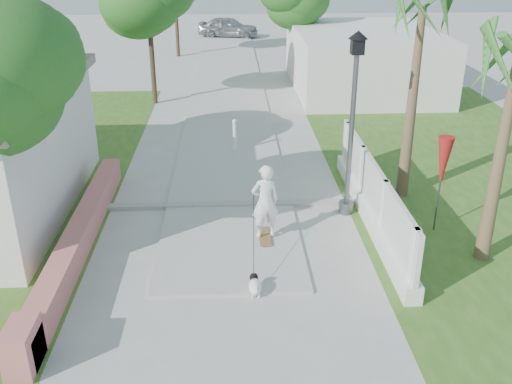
{
  "coord_description": "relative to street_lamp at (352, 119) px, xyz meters",
  "views": [
    {
      "loc": [
        0.04,
        -7.15,
        6.34
      ],
      "look_at": [
        0.6,
        4.43,
        1.1
      ],
      "focal_mm": 40.0,
      "sensor_mm": 36.0,
      "label": 1
    }
  ],
  "objects": [
    {
      "name": "street_lamp",
      "position": [
        0.0,
        0.0,
        0.0
      ],
      "size": [
        0.44,
        0.44,
        4.44
      ],
      "color": "#59595E",
      "rests_on": "ground"
    },
    {
      "name": "palm_far",
      "position": [
        1.7,
        1.0,
        2.06
      ],
      "size": [
        1.8,
        1.8,
        5.3
      ],
      "color": "brown",
      "rests_on": "ground"
    },
    {
      "name": "skateboarder",
      "position": [
        -2.17,
        -1.51,
        -1.52
      ],
      "size": [
        0.71,
        2.44,
        1.82
      ],
      "rotation": [
        0.0,
        0.0,
        3.39
      ],
      "color": "brown",
      "rests_on": "ground"
    },
    {
      "name": "grass_right",
      "position": [
        4.1,
        2.5,
        -2.42
      ],
      "size": [
        8.0,
        20.0,
        0.01
      ],
      "primitive_type": "cube",
      "color": "#355F1E",
      "rests_on": "ground"
    },
    {
      "name": "ground",
      "position": [
        -2.9,
        -5.5,
        -2.43
      ],
      "size": [
        90.0,
        90.0,
        0.0
      ],
      "primitive_type": "plane",
      "color": "#B7B7B2",
      "rests_on": "ground"
    },
    {
      "name": "pink_wall",
      "position": [
        -6.2,
        -1.95,
        -2.11
      ],
      "size": [
        0.45,
        8.2,
        0.8
      ],
      "color": "#C76669",
      "rests_on": "ground"
    },
    {
      "name": "patio_umbrella",
      "position": [
        1.9,
        -1.0,
        -0.74
      ],
      "size": [
        0.36,
        0.36,
        2.3
      ],
      "color": "#59595E",
      "rests_on": "ground"
    },
    {
      "name": "tree_path_right",
      "position": [
        0.32,
        14.48,
        1.07
      ],
      "size": [
        3.0,
        3.0,
        4.79
      ],
      "color": "#4C3826",
      "rests_on": "ground"
    },
    {
      "name": "curb",
      "position": [
        -2.9,
        0.5,
        -2.38
      ],
      "size": [
        6.5,
        0.25,
        0.1
      ],
      "primitive_type": "cube",
      "color": "#999993",
      "rests_on": "ground"
    },
    {
      "name": "tree_left_mid",
      "position": [
        -8.38,
        2.98,
        1.07
      ],
      "size": [
        3.2,
        3.2,
        4.85
      ],
      "color": "#4C3826",
      "rests_on": "ground"
    },
    {
      "name": "parked_car",
      "position": [
        -2.8,
        26.98,
        -1.75
      ],
      "size": [
        4.22,
        2.41,
        1.35
      ],
      "primitive_type": "imported",
      "rotation": [
        0.0,
        0.0,
        1.36
      ],
      "color": "#979A9E",
      "rests_on": "ground"
    },
    {
      "name": "lattice_fence",
      "position": [
        0.5,
        -0.5,
        -1.88
      ],
      "size": [
        0.35,
        7.0,
        1.5
      ],
      "color": "white",
      "rests_on": "ground"
    },
    {
      "name": "dog",
      "position": [
        -2.43,
        -3.44,
        -2.22
      ],
      "size": [
        0.28,
        0.56,
        0.39
      ],
      "rotation": [
        0.0,
        0.0,
        0.09
      ],
      "color": "white",
      "rests_on": "ground"
    },
    {
      "name": "tree_path_left",
      "position": [
        -5.88,
        10.48,
        1.39
      ],
      "size": [
        3.4,
        3.4,
        5.23
      ],
      "color": "#4C3826",
      "rests_on": "ground"
    },
    {
      "name": "bollard",
      "position": [
        -2.7,
        4.5,
        -1.84
      ],
      "size": [
        0.14,
        0.14,
        1.09
      ],
      "color": "white",
      "rests_on": "ground"
    },
    {
      "name": "path_strip",
      "position": [
        -2.9,
        14.5,
        -2.4
      ],
      "size": [
        3.2,
        36.0,
        0.06
      ],
      "primitive_type": "cube",
      "color": "#B7B7B2",
      "rests_on": "ground"
    },
    {
      "name": "building_right",
      "position": [
        3.1,
        12.5,
        -1.13
      ],
      "size": [
        6.0,
        8.0,
        2.6
      ],
      "primitive_type": "cube",
      "color": "silver",
      "rests_on": "ground"
    }
  ]
}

